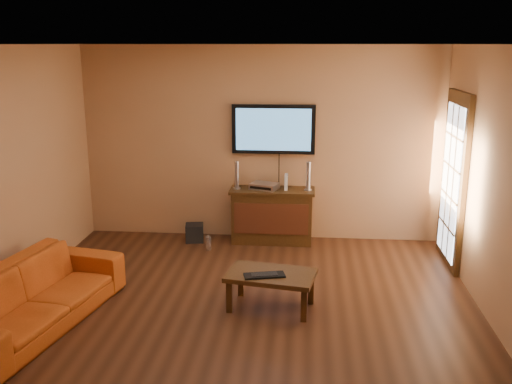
# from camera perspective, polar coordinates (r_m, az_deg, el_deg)

# --- Properties ---
(ground_plane) EXTENTS (5.00, 5.00, 0.00)m
(ground_plane) POSITION_cam_1_polar(r_m,az_deg,el_deg) (6.01, -1.59, -12.13)
(ground_plane) COLOR #331B0E
(ground_plane) RESTS_ON ground
(room_walls) EXTENTS (5.00, 5.00, 5.00)m
(room_walls) POSITION_cam_1_polar(r_m,az_deg,el_deg) (6.08, -1.01, 4.97)
(room_walls) COLOR tan
(room_walls) RESTS_ON ground
(french_door) EXTENTS (0.07, 1.02, 2.22)m
(french_door) POSITION_cam_1_polar(r_m,az_deg,el_deg) (7.45, 19.11, 0.95)
(french_door) COLOR #331E0B
(french_door) RESTS_ON ground
(media_console) EXTENTS (1.17, 0.45, 0.76)m
(media_console) POSITION_cam_1_polar(r_m,az_deg,el_deg) (7.96, 1.61, -2.36)
(media_console) COLOR #331E0B
(media_console) RESTS_ON ground
(television) EXTENTS (1.15, 0.08, 0.68)m
(television) POSITION_cam_1_polar(r_m,az_deg,el_deg) (7.88, 1.76, 6.29)
(television) COLOR black
(television) RESTS_ON ground
(coffee_table) EXTENTS (0.98, 0.69, 0.39)m
(coffee_table) POSITION_cam_1_polar(r_m,az_deg,el_deg) (6.02, 1.50, -8.61)
(coffee_table) COLOR #331E0B
(coffee_table) RESTS_ON ground
(sofa) EXTENTS (1.01, 2.20, 0.83)m
(sofa) POSITION_cam_1_polar(r_m,az_deg,el_deg) (6.03, -21.45, -8.79)
(sofa) COLOR #B74C14
(sofa) RESTS_ON ground
(speaker_left) EXTENTS (0.11, 0.11, 0.39)m
(speaker_left) POSITION_cam_1_polar(r_m,az_deg,el_deg) (7.85, -1.94, 1.58)
(speaker_left) COLOR silver
(speaker_left) RESTS_ON media_console
(speaker_right) EXTENTS (0.11, 0.11, 0.40)m
(speaker_right) POSITION_cam_1_polar(r_m,az_deg,el_deg) (7.79, 5.25, 1.47)
(speaker_right) COLOR silver
(speaker_right) RESTS_ON media_console
(av_receiver) EXTENTS (0.43, 0.37, 0.08)m
(av_receiver) POSITION_cam_1_polar(r_m,az_deg,el_deg) (7.87, 0.85, 0.60)
(av_receiver) COLOR silver
(av_receiver) RESTS_ON media_console
(game_console) EXTENTS (0.04, 0.15, 0.21)m
(game_console) POSITION_cam_1_polar(r_m,az_deg,el_deg) (7.84, 3.04, 1.01)
(game_console) COLOR white
(game_console) RESTS_ON media_console
(subwoofer) EXTENTS (0.28, 0.28, 0.24)m
(subwoofer) POSITION_cam_1_polar(r_m,az_deg,el_deg) (8.10, -6.17, -4.07)
(subwoofer) COLOR black
(subwoofer) RESTS_ON ground
(bottle) EXTENTS (0.07, 0.07, 0.21)m
(bottle) POSITION_cam_1_polar(r_m,az_deg,el_deg) (7.74, -4.78, -5.11)
(bottle) COLOR white
(bottle) RESTS_ON ground
(keyboard) EXTENTS (0.44, 0.25, 0.03)m
(keyboard) POSITION_cam_1_polar(r_m,az_deg,el_deg) (5.91, 0.84, -8.31)
(keyboard) COLOR black
(keyboard) RESTS_ON coffee_table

